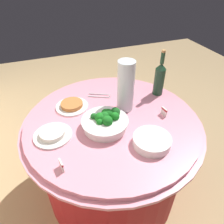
% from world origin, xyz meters
% --- Properties ---
extents(ground_plane, '(6.00, 6.00, 0.00)m').
position_xyz_m(ground_plane, '(0.00, 0.00, 0.00)').
color(ground_plane, tan).
extents(buffet_table, '(1.16, 1.16, 0.74)m').
position_xyz_m(buffet_table, '(0.00, 0.00, 0.38)').
color(buffet_table, maroon).
rests_on(buffet_table, ground_plane).
extents(broccoli_bowl, '(0.28, 0.28, 0.11)m').
position_xyz_m(broccoli_bowl, '(-0.07, 0.07, 0.79)').
color(broccoli_bowl, white).
rests_on(broccoli_bowl, buffet_table).
extents(plate_stack, '(0.21, 0.21, 0.05)m').
position_xyz_m(plate_stack, '(-0.29, -0.12, 0.77)').
color(plate_stack, white).
rests_on(plate_stack, buffet_table).
extents(wine_bottle, '(0.07, 0.07, 0.34)m').
position_xyz_m(wine_bottle, '(0.16, -0.42, 0.87)').
color(wine_bottle, '#1B3D26').
rests_on(wine_bottle, buffet_table).
extents(decorative_fruit_vase, '(0.11, 0.11, 0.34)m').
position_xyz_m(decorative_fruit_vase, '(0.07, -0.12, 0.89)').
color(decorative_fruit_vase, silver).
rests_on(decorative_fruit_vase, buffet_table).
extents(serving_tongs, '(0.11, 0.16, 0.01)m').
position_xyz_m(serving_tongs, '(0.28, -0.01, 0.74)').
color(serving_tongs, silver).
rests_on(serving_tongs, buffet_table).
extents(food_plate_peanuts, '(0.22, 0.22, 0.04)m').
position_xyz_m(food_plate_peanuts, '(0.21, 0.21, 0.76)').
color(food_plate_peanuts, white).
rests_on(food_plate_peanuts, buffet_table).
extents(food_plate_rice, '(0.22, 0.22, 0.04)m').
position_xyz_m(food_plate_rice, '(-0.03, 0.38, 0.76)').
color(food_plate_rice, white).
rests_on(food_plate_rice, buffet_table).
extents(label_placard_front, '(0.05, 0.01, 0.05)m').
position_xyz_m(label_placard_front, '(-0.09, -0.33, 0.77)').
color(label_placard_front, white).
rests_on(label_placard_front, buffet_table).
extents(label_placard_mid, '(0.05, 0.02, 0.05)m').
position_xyz_m(label_placard_mid, '(-0.28, 0.37, 0.77)').
color(label_placard_mid, white).
rests_on(label_placard_mid, buffet_table).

